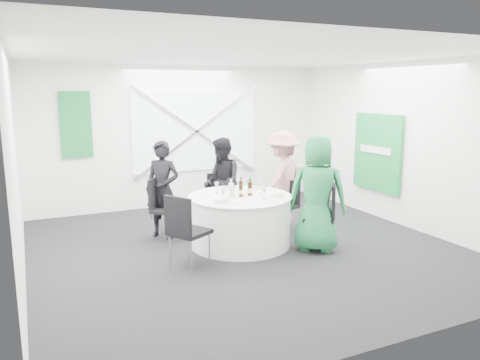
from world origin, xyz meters
name	(u,v)px	position (x,y,z in m)	size (l,w,h in m)	color
floor	(246,248)	(0.00, 0.00, 0.00)	(6.00, 6.00, 0.00)	black
ceiling	(246,55)	(0.00, 0.00, 2.80)	(6.00, 6.00, 0.00)	silver
wall_back	(181,136)	(0.00, 3.00, 1.40)	(6.00, 6.00, 0.00)	white
wall_front	(396,198)	(0.00, -3.00, 1.40)	(6.00, 6.00, 0.00)	white
wall_left	(15,170)	(-3.00, 0.00, 1.40)	(6.00, 6.00, 0.00)	white
wall_right	(404,145)	(3.00, 0.00, 1.40)	(6.00, 6.00, 0.00)	white
window_panel	(196,131)	(0.30, 2.96, 1.50)	(2.60, 0.03, 1.60)	silver
window_brace_a	(197,131)	(0.30, 2.92, 1.50)	(0.05, 0.05, 3.16)	silver
window_brace_b	(197,131)	(0.30, 2.92, 1.50)	(0.05, 0.05, 3.16)	silver
green_banner	(76,125)	(-2.00, 2.95, 1.70)	(0.55, 0.04, 1.20)	#166F2D
green_sign	(377,153)	(2.94, 0.60, 1.20)	(0.05, 1.20, 1.40)	#188839
banquet_table	(240,220)	(0.00, 0.20, 0.38)	(1.56, 1.56, 0.76)	silver
chair_back	(220,195)	(0.14, 1.35, 0.52)	(0.45, 0.46, 0.89)	black
chair_back_left	(162,203)	(-0.99, 0.96, 0.57)	(0.62, 0.62, 0.98)	black
chair_back_right	(287,201)	(1.07, 0.60, 0.48)	(0.49, 0.48, 0.82)	black
chair_front_right	(325,211)	(1.04, -0.52, 0.57)	(0.62, 0.61, 0.97)	black
chair_front_left	(185,226)	(-1.09, -0.43, 0.59)	(0.63, 0.62, 1.00)	black
person_man_back_left	(163,190)	(-0.96, 1.04, 0.78)	(0.57, 0.37, 1.55)	black
person_man_back	(222,182)	(0.15, 1.27, 0.77)	(0.74, 0.41, 1.53)	black
person_woman_pink	(282,179)	(1.10, 0.83, 0.82)	(1.06, 0.49, 1.64)	tan
person_woman_green	(317,193)	(0.90, -0.51, 0.86)	(0.84, 0.54, 1.71)	#217A44
plate_back	(228,188)	(0.04, 0.72, 0.77)	(0.29, 0.29, 0.01)	white
plate_back_left	(201,195)	(-0.53, 0.44, 0.77)	(0.27, 0.27, 0.01)	white
plate_back_right	(256,188)	(0.43, 0.53, 0.78)	(0.25, 0.25, 0.04)	white
plate_front_right	(278,196)	(0.48, -0.10, 0.78)	(0.24, 0.24, 0.04)	white
plate_front_left	(223,203)	(-0.42, -0.16, 0.77)	(0.29, 0.29, 0.01)	white
napkin	(221,200)	(-0.44, -0.13, 0.80)	(0.20, 0.13, 0.06)	silver
beer_bottle_a	(232,190)	(-0.11, 0.22, 0.86)	(0.06, 0.06, 0.26)	#331A09
beer_bottle_b	(241,188)	(0.06, 0.31, 0.86)	(0.06, 0.06, 0.26)	#331A09
beer_bottle_c	(250,189)	(0.13, 0.14, 0.86)	(0.06, 0.06, 0.26)	#331A09
beer_bottle_d	(241,191)	(-0.02, 0.13, 0.85)	(0.06, 0.06, 0.24)	#331A09
green_water_bottle	(250,187)	(0.17, 0.22, 0.87)	(0.08, 0.08, 0.29)	green
clear_water_bottle	(231,191)	(-0.18, 0.13, 0.87)	(0.08, 0.08, 0.28)	silver
wine_glass_a	(264,190)	(0.24, -0.12, 0.88)	(0.07, 0.07, 0.17)	white
wine_glass_b	(223,192)	(-0.36, 0.00, 0.88)	(0.07, 0.07, 0.17)	white
wine_glass_c	(239,183)	(0.13, 0.51, 0.88)	(0.07, 0.07, 0.17)	white
wine_glass_d	(261,186)	(0.33, 0.16, 0.88)	(0.07, 0.07, 0.17)	white
wine_glass_e	(217,185)	(-0.25, 0.52, 0.88)	(0.07, 0.07, 0.17)	white
fork_a	(205,192)	(-0.40, 0.61, 0.76)	(0.01, 0.15, 0.01)	silver
knife_a	(203,198)	(-0.57, 0.27, 0.76)	(0.01, 0.15, 0.01)	silver
fork_b	(232,188)	(0.12, 0.76, 0.76)	(0.01, 0.15, 0.01)	silver
knife_b	(218,189)	(-0.13, 0.76, 0.76)	(0.01, 0.15, 0.01)	silver
fork_c	(213,202)	(-0.53, -0.03, 0.76)	(0.01, 0.15, 0.01)	silver
knife_c	(236,205)	(-0.30, -0.29, 0.76)	(0.01, 0.15, 0.01)	silver
fork_d	(272,201)	(0.27, -0.31, 0.76)	(0.01, 0.15, 0.01)	silver
knife_d	(278,195)	(0.52, -0.04, 0.76)	(0.01, 0.15, 0.01)	silver
fork_e	(267,190)	(0.55, 0.38, 0.76)	(0.01, 0.15, 0.01)	silver
knife_e	(254,188)	(0.43, 0.58, 0.76)	(0.01, 0.15, 0.01)	silver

